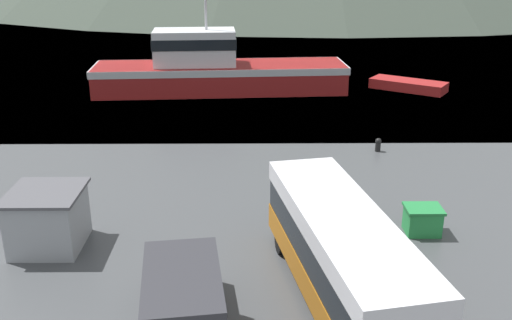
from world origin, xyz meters
The scene contains 7 objects.
tour_bus centered at (-1.27, 6.07, 1.82)m, with size 4.42×10.36×3.23m.
delivery_van centered at (-6.21, 4.09, 1.38)m, with size 2.91×5.94×2.63m.
fishing_boat centered at (-7.12, 35.72, 1.84)m, with size 20.62×6.31×11.25m.
storage_bin centered at (2.89, 10.88, 0.59)m, with size 1.50×1.23×1.15m.
dock_kiosk centered at (-12.15, 9.91, 1.19)m, with size 2.80×2.94×2.35m.
small_boat centered at (8.84, 36.00, 0.40)m, with size 6.28×5.24×0.81m.
mooring_bollard centered at (3.18, 20.94, 0.43)m, with size 0.36×0.36×0.79m.
Camera 1 is at (-4.19, -10.21, 11.16)m, focal length 40.00 mm.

